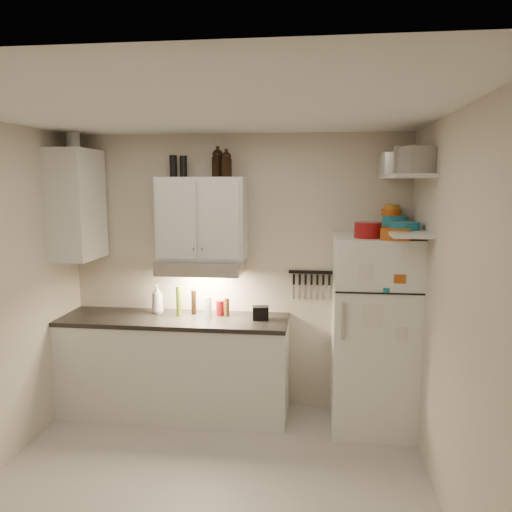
# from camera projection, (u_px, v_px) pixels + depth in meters

# --- Properties ---
(floor) EXTENTS (3.20, 3.00, 0.02)m
(floor) POSITION_uv_depth(u_px,v_px,m) (205.00, 494.00, 3.49)
(floor) COLOR #B6B0A8
(floor) RESTS_ON ground
(ceiling) EXTENTS (3.20, 3.00, 0.02)m
(ceiling) POSITION_uv_depth(u_px,v_px,m) (199.00, 108.00, 3.11)
(ceiling) COLOR white
(ceiling) RESTS_ON ground
(back_wall) EXTENTS (3.20, 0.02, 2.60)m
(back_wall) POSITION_uv_depth(u_px,v_px,m) (238.00, 272.00, 4.78)
(back_wall) COLOR beige
(back_wall) RESTS_ON ground
(right_wall) EXTENTS (0.02, 3.00, 2.60)m
(right_wall) POSITION_uv_depth(u_px,v_px,m) (455.00, 320.00, 3.10)
(right_wall) COLOR beige
(right_wall) RESTS_ON ground
(base_cabinet) EXTENTS (2.10, 0.60, 0.88)m
(base_cabinet) POSITION_uv_depth(u_px,v_px,m) (175.00, 367.00, 4.66)
(base_cabinet) COLOR white
(base_cabinet) RESTS_ON floor
(countertop) EXTENTS (2.10, 0.62, 0.04)m
(countertop) POSITION_uv_depth(u_px,v_px,m) (174.00, 319.00, 4.60)
(countertop) COLOR black
(countertop) RESTS_ON base_cabinet
(upper_cabinet) EXTENTS (0.80, 0.33, 0.75)m
(upper_cabinet) POSITION_uv_depth(u_px,v_px,m) (202.00, 218.00, 4.57)
(upper_cabinet) COLOR white
(upper_cabinet) RESTS_ON back_wall
(side_cabinet) EXTENTS (0.33, 0.55, 1.00)m
(side_cabinet) POSITION_uv_depth(u_px,v_px,m) (77.00, 205.00, 4.55)
(side_cabinet) COLOR white
(side_cabinet) RESTS_ON left_wall
(range_hood) EXTENTS (0.76, 0.46, 0.12)m
(range_hood) POSITION_uv_depth(u_px,v_px,m) (201.00, 266.00, 4.57)
(range_hood) COLOR silver
(range_hood) RESTS_ON back_wall
(fridge) EXTENTS (0.70, 0.68, 1.70)m
(fridge) POSITION_uv_depth(u_px,v_px,m) (373.00, 333.00, 4.35)
(fridge) COLOR white
(fridge) RESTS_ON floor
(shelf_hi) EXTENTS (0.30, 0.95, 0.03)m
(shelf_hi) POSITION_uv_depth(u_px,v_px,m) (406.00, 176.00, 4.00)
(shelf_hi) COLOR white
(shelf_hi) RESTS_ON right_wall
(shelf_lo) EXTENTS (0.30, 0.95, 0.03)m
(shelf_lo) POSITION_uv_depth(u_px,v_px,m) (404.00, 231.00, 4.06)
(shelf_lo) COLOR white
(shelf_lo) RESTS_ON right_wall
(knife_strip) EXTENTS (0.42, 0.02, 0.03)m
(knife_strip) POSITION_uv_depth(u_px,v_px,m) (311.00, 272.00, 4.67)
(knife_strip) COLOR black
(knife_strip) RESTS_ON back_wall
(dutch_oven) EXTENTS (0.27, 0.27, 0.13)m
(dutch_oven) POSITION_uv_depth(u_px,v_px,m) (368.00, 230.00, 4.09)
(dutch_oven) COLOR maroon
(dutch_oven) RESTS_ON fridge
(book_stack) EXTENTS (0.27, 0.32, 0.09)m
(book_stack) POSITION_uv_depth(u_px,v_px,m) (396.00, 233.00, 4.00)
(book_stack) COLOR #B04F16
(book_stack) RESTS_ON fridge
(spice_jar) EXTENTS (0.07, 0.07, 0.11)m
(spice_jar) POSITION_uv_depth(u_px,v_px,m) (374.00, 230.00, 4.21)
(spice_jar) COLOR silver
(spice_jar) RESTS_ON fridge
(stock_pot) EXTENTS (0.29, 0.29, 0.19)m
(stock_pot) POSITION_uv_depth(u_px,v_px,m) (393.00, 164.00, 4.25)
(stock_pot) COLOR silver
(stock_pot) RESTS_ON shelf_hi
(tin_a) EXTENTS (0.23, 0.21, 0.21)m
(tin_a) POSITION_uv_depth(u_px,v_px,m) (408.00, 160.00, 3.89)
(tin_a) COLOR #AAAAAD
(tin_a) RESTS_ON shelf_hi
(tin_b) EXTENTS (0.25, 0.25, 0.20)m
(tin_b) POSITION_uv_depth(u_px,v_px,m) (417.00, 160.00, 3.69)
(tin_b) COLOR #AAAAAD
(tin_b) RESTS_ON shelf_hi
(bowl_teal) EXTENTS (0.22, 0.22, 0.09)m
(bowl_teal) POSITION_uv_depth(u_px,v_px,m) (395.00, 221.00, 4.38)
(bowl_teal) COLOR #186F88
(bowl_teal) RESTS_ON shelf_lo
(bowl_orange) EXTENTS (0.17, 0.17, 0.05)m
(bowl_orange) POSITION_uv_depth(u_px,v_px,m) (391.00, 212.00, 4.43)
(bowl_orange) COLOR #CF4E13
(bowl_orange) RESTS_ON bowl_teal
(bowl_yellow) EXTENTS (0.14, 0.14, 0.04)m
(bowl_yellow) POSITION_uv_depth(u_px,v_px,m) (391.00, 207.00, 4.42)
(bowl_yellow) COLOR #BC7B21
(bowl_yellow) RESTS_ON bowl_orange
(plates) EXTENTS (0.34, 0.34, 0.06)m
(plates) POSITION_uv_depth(u_px,v_px,m) (404.00, 226.00, 4.00)
(plates) COLOR #186F88
(plates) RESTS_ON shelf_lo
(growler_a) EXTENTS (0.11, 0.11, 0.26)m
(growler_a) POSITION_uv_depth(u_px,v_px,m) (218.00, 163.00, 4.53)
(growler_a) COLOR black
(growler_a) RESTS_ON upper_cabinet
(growler_b) EXTENTS (0.11, 0.11, 0.23)m
(growler_b) POSITION_uv_depth(u_px,v_px,m) (226.00, 164.00, 4.42)
(growler_b) COLOR black
(growler_b) RESTS_ON upper_cabinet
(thermos_a) EXTENTS (0.08, 0.08, 0.19)m
(thermos_a) POSITION_uv_depth(u_px,v_px,m) (183.00, 166.00, 4.56)
(thermos_a) COLOR black
(thermos_a) RESTS_ON upper_cabinet
(thermos_b) EXTENTS (0.09, 0.09, 0.20)m
(thermos_b) POSITION_uv_depth(u_px,v_px,m) (173.00, 166.00, 4.58)
(thermos_b) COLOR black
(thermos_b) RESTS_ON upper_cabinet
(side_jar) EXTENTS (0.13, 0.13, 0.16)m
(side_jar) POSITION_uv_depth(u_px,v_px,m) (73.00, 140.00, 4.49)
(side_jar) COLOR silver
(side_jar) RESTS_ON side_cabinet
(soap_bottle) EXTENTS (0.12, 0.12, 0.31)m
(soap_bottle) POSITION_uv_depth(u_px,v_px,m) (157.00, 297.00, 4.73)
(soap_bottle) COLOR white
(soap_bottle) RESTS_ON countertop
(pepper_mill) EXTENTS (0.06, 0.06, 0.17)m
(pepper_mill) POSITION_uv_depth(u_px,v_px,m) (226.00, 307.00, 4.64)
(pepper_mill) COLOR brown
(pepper_mill) RESTS_ON countertop
(oil_bottle) EXTENTS (0.07, 0.07, 0.28)m
(oil_bottle) POSITION_uv_depth(u_px,v_px,m) (179.00, 301.00, 4.63)
(oil_bottle) COLOR #556D1B
(oil_bottle) RESTS_ON countertop
(vinegar_bottle) EXTENTS (0.06, 0.06, 0.23)m
(vinegar_bottle) POSITION_uv_depth(u_px,v_px,m) (194.00, 302.00, 4.69)
(vinegar_bottle) COLOR black
(vinegar_bottle) RESTS_ON countertop
(clear_bottle) EXTENTS (0.07, 0.07, 0.19)m
(clear_bottle) POSITION_uv_depth(u_px,v_px,m) (208.00, 306.00, 4.62)
(clear_bottle) COLOR silver
(clear_bottle) RESTS_ON countertop
(red_jar) EXTENTS (0.09, 0.09, 0.14)m
(red_jar) POSITION_uv_depth(u_px,v_px,m) (220.00, 308.00, 4.66)
(red_jar) COLOR maroon
(red_jar) RESTS_ON countertop
(caddy) EXTENTS (0.16, 0.12, 0.12)m
(caddy) POSITION_uv_depth(u_px,v_px,m) (260.00, 313.00, 4.51)
(caddy) COLOR black
(caddy) RESTS_ON countertop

